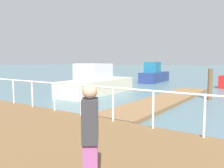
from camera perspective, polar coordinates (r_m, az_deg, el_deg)
floating_dock at (r=12.84m, az=12.61°, el=-4.22°), size 12.79×2.00×0.18m
boardwalk_railing at (r=7.81m, az=-7.93°, el=-2.07°), size 0.06×27.01×1.08m
dock_piling_1 at (r=14.51m, az=23.59°, el=-0.09°), size 0.27×0.27×1.86m
dock_piling_2 at (r=18.75m, az=-0.27°, el=1.85°), size 0.25×0.25×2.05m
moored_boat_1 at (r=16.04m, az=-3.83°, el=0.25°), size 6.95×2.52×2.14m
moored_boat_3 at (r=25.69m, az=10.66°, el=2.25°), size 5.63×2.05×2.26m
pedestrian_2 at (r=3.22m, az=-5.51°, el=-13.53°), size 0.42×0.39×1.55m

